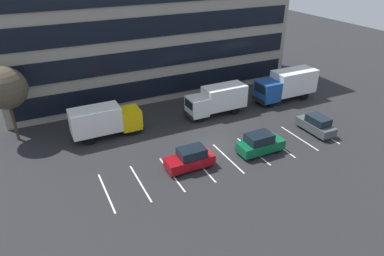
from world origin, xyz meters
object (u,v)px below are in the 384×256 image
Objects in this scene: box_truck_yellow at (105,120)px; suv_forest at (260,144)px; box_truck_blue at (287,84)px; box_truck_white at (217,99)px; bare_tree at (5,88)px; suv_maroon at (190,159)px; suv_charcoal at (316,125)px.

box_truck_yellow is 1.60× the size of suv_forest.
box_truck_blue is at bearing 40.37° from suv_forest.
bare_tree reaches higher than box_truck_white.
suv_maroon is 0.56× the size of bare_tree.
box_truck_blue is 8.77m from suv_charcoal.
box_truck_yellow is at bearing 178.48° from box_truck_blue.
box_truck_blue is 31.02m from bare_tree.
suv_forest is 0.59× the size of bare_tree.
box_truck_white reaches higher than suv_maroon.
suv_charcoal is at bearing 4.95° from suv_forest.
box_truck_white reaches higher than suv_charcoal.
suv_charcoal is (7.57, 0.66, -0.05)m from suv_forest.
suv_maroon is (-17.35, -8.24, -1.16)m from box_truck_blue.
box_truck_blue is 1.06× the size of bare_tree.
suv_forest is 7.60m from suv_charcoal.
suv_forest reaches higher than suv_maroon.
suv_charcoal is at bearing -23.45° from bare_tree.
suv_forest is (-0.62, -9.04, -0.88)m from box_truck_white.
box_truck_white is 9.81m from box_truck_blue.
bare_tree is at bearing 156.55° from suv_charcoal.
box_truck_white is 0.94× the size of bare_tree.
box_truck_white is 12.70m from box_truck_yellow.
box_truck_blue is at bearing -1.52° from box_truck_yellow.
suv_charcoal is (14.49, 0.03, -0.02)m from suv_maroon.
box_truck_yellow is 1.67× the size of suv_maroon.
bare_tree reaches higher than suv_maroon.
box_truck_yellow is at bearing 155.86° from suv_charcoal.
box_truck_yellow is 0.88× the size of box_truck_blue.
suv_charcoal is 0.55× the size of bare_tree.
suv_forest is at bearing -32.17° from bare_tree.
bare_tree is (-8.09, 3.22, 3.65)m from box_truck_yellow.
suv_forest is 24.25m from bare_tree.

